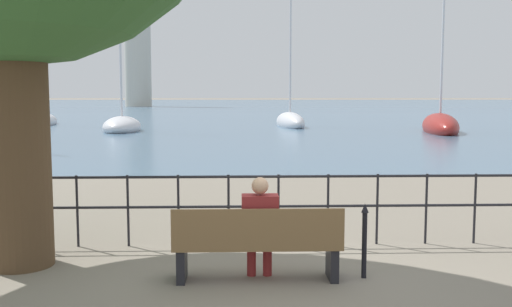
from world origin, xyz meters
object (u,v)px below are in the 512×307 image
(sailboat_2, at_px, (440,126))
(sailboat_3, at_px, (122,126))
(seated_person_left, at_px, (260,223))
(sailboat_4, at_px, (290,122))
(closed_umbrella, at_px, (364,237))
(park_bench, at_px, (258,245))
(harbor_lighthouse, at_px, (137,38))
(sailboat_1, at_px, (41,121))

(sailboat_2, height_order, sailboat_3, sailboat_2)
(seated_person_left, distance_m, sailboat_4, 34.08)
(closed_umbrella, bearing_deg, sailboat_2, 68.56)
(sailboat_4, bearing_deg, seated_person_left, -101.34)
(seated_person_left, height_order, closed_umbrella, seated_person_left)
(park_bench, xyz_separation_m, harbor_lighthouse, (-20.35, 111.17, 13.45))
(sailboat_3, bearing_deg, harbor_lighthouse, 94.67)
(park_bench, height_order, sailboat_4, sailboat_4)
(sailboat_2, bearing_deg, closed_umbrella, -98.84)
(park_bench, height_order, closed_umbrella, closed_umbrella)
(sailboat_2, distance_m, sailboat_4, 10.65)
(sailboat_2, bearing_deg, sailboat_3, -171.38)
(closed_umbrella, height_order, sailboat_2, sailboat_2)
(sailboat_3, relative_size, harbor_lighthouse, 0.33)
(seated_person_left, relative_size, sailboat_2, 0.10)
(sailboat_2, bearing_deg, park_bench, -101.07)
(closed_umbrella, distance_m, harbor_lighthouse, 113.96)
(sailboat_4, relative_size, harbor_lighthouse, 0.31)
(sailboat_1, distance_m, sailboat_3, 10.69)
(park_bench, height_order, harbor_lighthouse, harbor_lighthouse)
(park_bench, height_order, sailboat_3, sailboat_3)
(seated_person_left, height_order, sailboat_1, sailboat_1)
(closed_umbrella, relative_size, sailboat_4, 0.10)
(seated_person_left, relative_size, sailboat_4, 0.13)
(sailboat_1, bearing_deg, park_bench, -75.09)
(sailboat_2, bearing_deg, sailboat_1, 174.27)
(sailboat_3, relative_size, sailboat_4, 1.06)
(seated_person_left, bearing_deg, sailboat_4, 84.07)
(park_bench, relative_size, sailboat_3, 0.20)
(sailboat_4, xyz_separation_m, harbor_lighthouse, (-23.90, 77.19, 13.55))
(closed_umbrella, bearing_deg, park_bench, -176.28)
(sailboat_4, bearing_deg, park_bench, -101.37)
(sailboat_1, distance_m, harbor_lighthouse, 76.03)
(seated_person_left, bearing_deg, park_bench, -111.41)
(sailboat_3, bearing_deg, closed_umbrella, -77.64)
(seated_person_left, bearing_deg, harbor_lighthouse, 100.40)
(closed_umbrella, relative_size, harbor_lighthouse, 0.03)
(park_bench, distance_m, sailboat_4, 34.16)
(park_bench, height_order, sailboat_1, sailboat_1)
(sailboat_4, bearing_deg, harbor_lighthouse, 101.80)
(sailboat_1, relative_size, sailboat_4, 1.04)
(sailboat_1, bearing_deg, harbor_lighthouse, 86.94)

